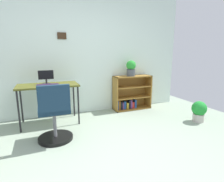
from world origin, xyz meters
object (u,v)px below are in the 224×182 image
Objects in this scene: office_chair at (55,117)px; potted_plant_floor at (199,111)px; desk at (48,88)px; keyboard at (48,85)px; potted_plant_on_shelf at (131,68)px; monitor at (46,77)px; bookshelf_low at (131,94)px.

potted_plant_floor is (2.64, -0.19, -0.17)m from office_chair.
desk is 2.64× the size of potted_plant_floor.
potted_plant_on_shelf reaches higher than keyboard.
monitor is 0.75× the size of potted_plant_on_shelf.
monitor reaches higher than desk.
potted_plant_floor is at bearing -18.72° from keyboard.
monitor is 1.95m from bookshelf_low.
keyboard is at bearing -171.12° from potted_plant_on_shelf.
keyboard is (0.02, -0.12, -0.12)m from monitor.
monitor reaches higher than potted_plant_floor.
office_chair is 2.66m from potted_plant_floor.
potted_plant_on_shelf is at bearing 8.88° from keyboard.
monitor is 0.17m from keyboard.
potted_plant_on_shelf is (1.83, 0.16, 0.10)m from monitor.
desk is 1.84m from potted_plant_on_shelf.
desk is 1.89m from bookshelf_low.
bookshelf_low reaches higher than keyboard.
desk is 0.20m from monitor.
potted_plant_floor is at bearing -4.15° from office_chair.
potted_plant_on_shelf is (-0.03, -0.06, 0.62)m from bookshelf_low.
potted_plant_on_shelf is at bearing 29.39° from office_chair.
keyboard is 0.42× the size of office_chair.
office_chair is 2.09m from bookshelf_low.
bookshelf_low is 2.21× the size of potted_plant_floor.
potted_plant_on_shelf is (1.81, 0.21, 0.29)m from desk.
potted_plant_on_shelf is at bearing -120.27° from bookshelf_low.
keyboard is 1.85m from potted_plant_on_shelf.
monitor is at bearing -174.91° from potted_plant_on_shelf.
keyboard is 0.42× the size of bookshelf_low.
keyboard is 2.88m from potted_plant_floor.
potted_plant_on_shelf is 0.87× the size of potted_plant_floor.
office_chair is at bearing -86.25° from monitor.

